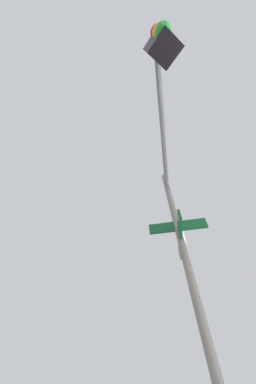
{
  "coord_description": "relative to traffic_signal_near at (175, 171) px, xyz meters",
  "views": [
    {
      "loc": [
        -5.17,
        -5.01,
        1.5
      ],
      "look_at": [
        -6.26,
        -6.49,
        3.74
      ],
      "focal_mm": 17.73,
      "sensor_mm": 36.0,
      "label": 1
    }
  ],
  "objects": [
    {
      "name": "traffic_signal_near",
      "position": [
        0.0,
        0.0,
        0.0
      ],
      "size": [
        2.47,
        2.31,
        5.25
      ],
      "color": "slate",
      "rests_on": "ground_plane"
    }
  ]
}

